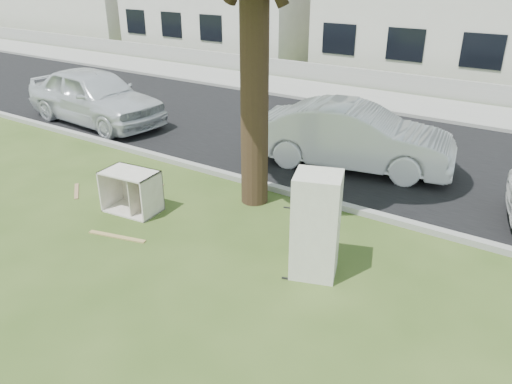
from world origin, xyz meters
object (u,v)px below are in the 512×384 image
Objects in this scene: car_left at (95,96)px; fridge at (316,225)px; cabinet at (131,191)px; car_center at (354,136)px.

fridge is at bearing -107.17° from car_left.
cabinet is (-3.95, -0.06, -0.42)m from fridge.
car_center is 7.94m from car_left.
fridge is 0.37× the size of car_center.
fridge is 1.58× the size of cabinet.
fridge is 9.88m from car_left.
car_left is (-7.88, -0.96, 0.07)m from car_center.
car_left is (-9.22, 3.53, -0.02)m from fridge.
fridge reaches higher than car_left.
car_left is (-5.27, 3.59, 0.40)m from cabinet.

